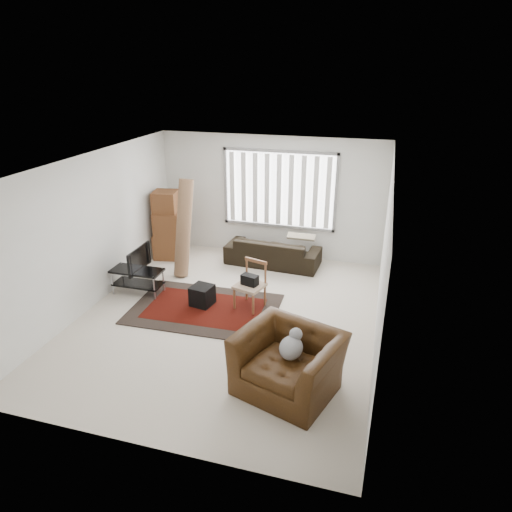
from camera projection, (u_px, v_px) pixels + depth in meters
The scene contains 11 objects.
room at pixel (237, 213), 7.71m from camera, with size 6.00×6.02×2.71m.
persian_rug at pixel (205, 309), 8.22m from camera, with size 2.64×1.80×0.02m.
tv_stand at pixel (137, 276), 8.68m from camera, with size 0.98×0.44×0.49m.
tv at pixel (135, 259), 8.54m from camera, with size 0.79×0.10×0.46m, color black.
subwoofer at pixel (202, 295), 8.28m from camera, with size 0.37×0.37×0.37m, color black.
moving_boxes at pixel (168, 227), 10.16m from camera, with size 0.71×0.66×1.53m.
white_flatpack at pixel (169, 245), 10.18m from camera, with size 0.54×0.08×0.69m, color silver.
rolled_rug at pixel (184, 228), 9.27m from camera, with size 0.30×0.30×1.98m, color brown.
sofa at pixel (273, 247), 9.92m from camera, with size 2.03×0.88×0.78m, color black.
side_chair at pixel (250, 283), 8.11m from camera, with size 0.59×0.59×0.88m.
armchair at pixel (288, 359), 6.05m from camera, with size 1.58×1.47×0.96m.
Camera 1 is at (2.38, -6.49, 4.12)m, focal length 32.00 mm.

